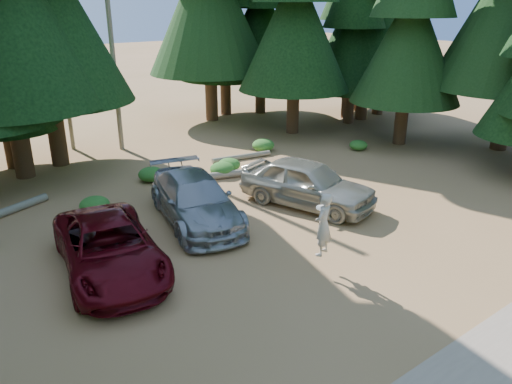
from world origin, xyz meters
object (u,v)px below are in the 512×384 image
red_pickup (109,248)px  log_right (249,172)px  silver_minivan_center (195,200)px  log_mid (242,157)px  frisbee_player (323,224)px  silver_minivan_right (307,183)px

red_pickup → log_right: red_pickup is taller
silver_minivan_center → log_mid: bearing=55.3°
silver_minivan_center → frisbee_player: frisbee_player is taller
red_pickup → frisbee_player: frisbee_player is taller
frisbee_player → silver_minivan_right: bearing=-150.3°
log_right → red_pickup: bearing=-135.0°
silver_minivan_center → silver_minivan_right: silver_minivan_right is taller
red_pickup → silver_minivan_center: size_ratio=0.98×
log_right → log_mid: bearing=78.2°
red_pickup → silver_minivan_right: 7.71m
frisbee_player → log_mid: frisbee_player is taller
silver_minivan_right → frisbee_player: frisbee_player is taller
red_pickup → log_right: bearing=38.6°
log_mid → log_right: bearing=-108.2°
silver_minivan_right → frisbee_player: bearing=-145.8°
silver_minivan_center → silver_minivan_right: size_ratio=1.07×
silver_minivan_center → log_mid: 7.35m
silver_minivan_center → log_right: size_ratio=1.09×
silver_minivan_center → silver_minivan_right: (4.03, -1.25, 0.08)m
silver_minivan_center → log_right: silver_minivan_center is taller
red_pickup → silver_minivan_right: (7.70, 0.29, 0.12)m
silver_minivan_center → red_pickup: bearing=-143.9°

